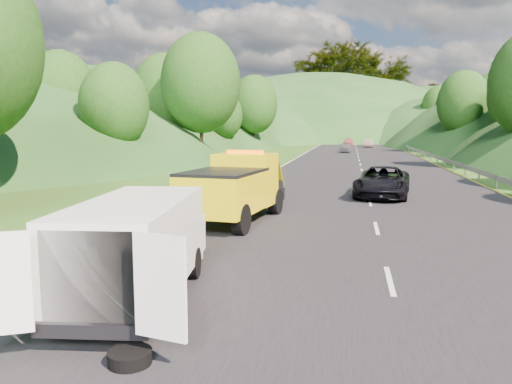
% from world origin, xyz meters
% --- Properties ---
extents(ground, '(320.00, 320.00, 0.00)m').
position_xyz_m(ground, '(0.00, 0.00, 0.00)').
color(ground, '#38661E').
rests_on(ground, ground).
extents(road_surface, '(14.00, 200.00, 0.02)m').
position_xyz_m(road_surface, '(3.00, 40.00, 0.01)').
color(road_surface, black).
rests_on(road_surface, ground).
extents(guardrail, '(0.06, 140.00, 1.52)m').
position_xyz_m(guardrail, '(10.30, 52.50, 0.00)').
color(guardrail, gray).
rests_on(guardrail, ground).
extents(tree_line_left, '(14.00, 140.00, 14.00)m').
position_xyz_m(tree_line_left, '(-19.00, 60.00, 0.00)').
color(tree_line_left, '#275218').
rests_on(tree_line_left, ground).
extents(tree_line_right, '(14.00, 140.00, 14.00)m').
position_xyz_m(tree_line_right, '(23.00, 60.00, 0.00)').
color(tree_line_right, '#275218').
rests_on(tree_line_right, ground).
extents(hills_backdrop, '(201.00, 288.60, 44.00)m').
position_xyz_m(hills_backdrop, '(6.50, 134.70, 0.00)').
color(hills_backdrop, '#2D5B23').
rests_on(hills_backdrop, ground).
extents(tow_truck, '(2.95, 6.26, 2.59)m').
position_xyz_m(tow_truck, '(-2.05, 4.36, 1.27)').
color(tow_truck, black).
rests_on(tow_truck, ground).
extents(white_van, '(3.17, 6.02, 2.05)m').
position_xyz_m(white_van, '(-2.06, -4.16, 1.16)').
color(white_van, black).
rests_on(white_van, ground).
extents(woman, '(0.44, 0.57, 1.46)m').
position_xyz_m(woman, '(-4.24, 0.24, 0.00)').
color(woman, white).
rests_on(woman, ground).
extents(child, '(0.69, 0.68, 1.12)m').
position_xyz_m(child, '(-1.82, -1.01, 0.00)').
color(child, tan).
rests_on(child, ground).
extents(worker, '(1.30, 1.17, 1.75)m').
position_xyz_m(worker, '(-1.45, -5.36, 0.00)').
color(worker, black).
rests_on(worker, ground).
extents(suitcase, '(0.45, 0.36, 0.64)m').
position_xyz_m(suitcase, '(-4.24, 0.04, 0.32)').
color(suitcase, '#534D3E').
rests_on(suitcase, ground).
extents(spare_tire, '(0.65, 0.65, 0.20)m').
position_xyz_m(spare_tire, '(-1.05, -6.83, 0.00)').
color(spare_tire, black).
rests_on(spare_tire, ground).
extents(passing_suv, '(3.17, 5.68, 1.50)m').
position_xyz_m(passing_suv, '(3.67, 12.12, 0.00)').
color(passing_suv, black).
rests_on(passing_suv, ground).
extents(dist_car_a, '(1.51, 3.76, 1.28)m').
position_xyz_m(dist_car_a, '(1.35, 56.60, 0.00)').
color(dist_car_a, '#47474C').
rests_on(dist_car_a, ground).
extents(dist_car_b, '(1.45, 4.17, 1.37)m').
position_xyz_m(dist_car_b, '(5.10, 75.50, 0.00)').
color(dist_car_b, brown).
rests_on(dist_car_b, ground).
extents(dist_car_c, '(1.82, 4.47, 1.30)m').
position_xyz_m(dist_car_c, '(1.66, 87.71, 0.00)').
color(dist_car_c, '#A45552').
rests_on(dist_car_c, ground).
extents(dist_car_d, '(1.51, 3.76, 1.28)m').
position_xyz_m(dist_car_d, '(1.80, 106.43, 0.00)').
color(dist_car_d, olive).
rests_on(dist_car_d, ground).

